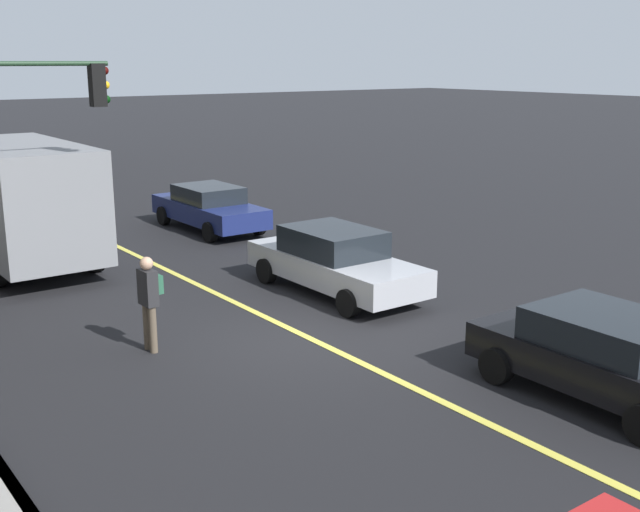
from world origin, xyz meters
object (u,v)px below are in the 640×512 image
at_px(truck_gray, 13,197).
at_px(pedestrian_with_backpack, 149,296).
at_px(car_silver, 334,260).
at_px(car_navy, 209,207).
at_px(car_black, 604,353).

height_order(truck_gray, pedestrian_with_backpack, truck_gray).
distance_m(car_silver, truck_gray, 8.95).
relative_size(car_navy, pedestrian_with_backpack, 2.65).
distance_m(truck_gray, pedestrian_with_backpack, 8.40).
xyz_separation_m(car_navy, car_silver, (-7.74, 0.98, 0.04)).
bearing_deg(car_silver, car_black, 179.09).
relative_size(car_black, car_silver, 0.85).
height_order(car_silver, truck_gray, truck_gray).
xyz_separation_m(car_navy, car_black, (-14.82, 1.09, 0.02)).
bearing_deg(car_silver, pedestrian_with_backpack, 101.24).
bearing_deg(pedestrian_with_backpack, truck_gray, 0.06).
relative_size(truck_gray, pedestrian_with_backpack, 4.67).
height_order(car_navy, truck_gray, truck_gray).
distance_m(car_navy, car_silver, 7.80).
bearing_deg(car_navy, pedestrian_with_backpack, 145.78).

